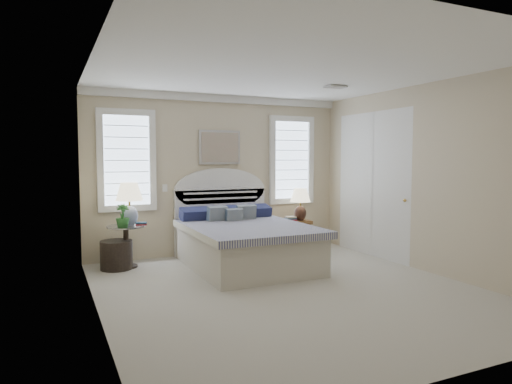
% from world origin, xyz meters
% --- Properties ---
extents(floor, '(4.50, 5.00, 0.01)m').
position_xyz_m(floor, '(0.00, 0.00, 0.00)').
color(floor, '#B6AD9B').
rests_on(floor, ground).
extents(ceiling, '(4.50, 5.00, 0.01)m').
position_xyz_m(ceiling, '(0.00, 0.00, 2.70)').
color(ceiling, white).
rests_on(ceiling, wall_back).
extents(wall_back, '(4.50, 0.02, 2.70)m').
position_xyz_m(wall_back, '(0.00, 2.50, 1.35)').
color(wall_back, beige).
rests_on(wall_back, floor).
extents(wall_left, '(0.02, 5.00, 2.70)m').
position_xyz_m(wall_left, '(-2.25, 0.00, 1.35)').
color(wall_left, beige).
rests_on(wall_left, floor).
extents(wall_right, '(0.02, 5.00, 2.70)m').
position_xyz_m(wall_right, '(2.25, 0.00, 1.35)').
color(wall_right, beige).
rests_on(wall_right, floor).
extents(crown_molding, '(4.50, 0.08, 0.12)m').
position_xyz_m(crown_molding, '(0.00, 2.46, 2.64)').
color(crown_molding, white).
rests_on(crown_molding, wall_back).
extents(hvac_vent, '(0.30, 0.20, 0.02)m').
position_xyz_m(hvac_vent, '(1.20, 0.80, 2.68)').
color(hvac_vent, '#B2B2B2').
rests_on(hvac_vent, ceiling).
extents(switch_plate, '(0.08, 0.01, 0.12)m').
position_xyz_m(switch_plate, '(-0.95, 2.48, 1.15)').
color(switch_plate, white).
rests_on(switch_plate, wall_back).
extents(window_left, '(0.90, 0.06, 1.60)m').
position_xyz_m(window_left, '(-1.55, 2.48, 1.60)').
color(window_left, silver).
rests_on(window_left, wall_back).
extents(window_right, '(0.90, 0.06, 1.60)m').
position_xyz_m(window_right, '(1.40, 2.48, 1.60)').
color(window_right, silver).
rests_on(window_right, wall_back).
extents(painting, '(0.74, 0.04, 0.58)m').
position_xyz_m(painting, '(0.00, 2.46, 1.82)').
color(painting, silver).
rests_on(painting, wall_back).
extents(closet_door, '(0.02, 1.80, 2.40)m').
position_xyz_m(closet_door, '(2.23, 1.20, 1.20)').
color(closet_door, silver).
rests_on(closet_door, floor).
extents(bed, '(1.72, 2.28, 1.47)m').
position_xyz_m(bed, '(0.00, 1.46, 0.39)').
color(bed, beige).
rests_on(bed, floor).
extents(side_table_left, '(0.56, 0.56, 0.63)m').
position_xyz_m(side_table_left, '(-1.65, 2.05, 0.39)').
color(side_table_left, black).
rests_on(side_table_left, floor).
extents(nightstand_right, '(0.50, 0.40, 0.53)m').
position_xyz_m(nightstand_right, '(1.30, 2.15, 0.39)').
color(nightstand_right, brown).
rests_on(nightstand_right, floor).
extents(floor_pot, '(0.57, 0.57, 0.42)m').
position_xyz_m(floor_pot, '(-1.80, 2.01, 0.21)').
color(floor_pot, black).
rests_on(floor_pot, floor).
extents(lamp_left, '(0.49, 0.49, 0.65)m').
position_xyz_m(lamp_left, '(-1.59, 2.07, 1.03)').
color(lamp_left, silver).
rests_on(lamp_left, side_table_left).
extents(lamp_right, '(0.43, 0.43, 0.58)m').
position_xyz_m(lamp_right, '(1.37, 2.09, 0.88)').
color(lamp_right, black).
rests_on(lamp_right, nightstand_right).
extents(potted_plant, '(0.21, 0.21, 0.34)m').
position_xyz_m(potted_plant, '(-1.72, 1.87, 0.80)').
color(potted_plant, '#2D6C2B').
rests_on(potted_plant, side_table_left).
extents(books_left, '(0.19, 0.15, 0.04)m').
position_xyz_m(books_left, '(-1.43, 2.01, 0.65)').
color(books_left, '#9F2731').
rests_on(books_left, side_table_left).
extents(books_right, '(0.20, 0.15, 0.08)m').
position_xyz_m(books_right, '(1.19, 2.12, 0.57)').
color(books_right, '#9F2731').
rests_on(books_right, nightstand_right).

